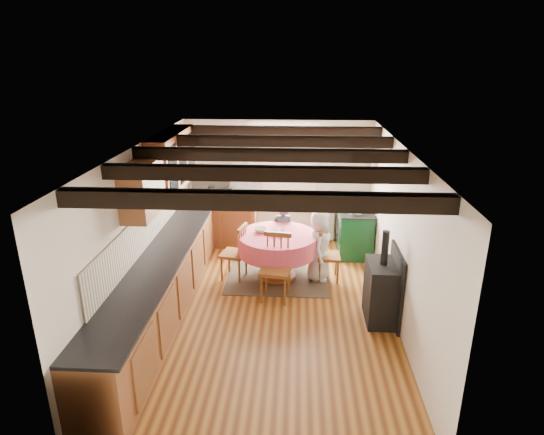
# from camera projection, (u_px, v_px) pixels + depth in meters

# --- Properties ---
(floor) EXTENTS (3.60, 5.50, 0.00)m
(floor) POSITION_uv_depth(u_px,v_px,m) (269.00, 308.00, 6.80)
(floor) COLOR #A06424
(floor) RESTS_ON ground
(ceiling) EXTENTS (3.60, 5.50, 0.00)m
(ceiling) POSITION_uv_depth(u_px,v_px,m) (268.00, 148.00, 6.00)
(ceiling) COLOR white
(ceiling) RESTS_ON ground
(wall_back) EXTENTS (3.60, 0.00, 2.40)m
(wall_back) POSITION_uv_depth(u_px,v_px,m) (278.00, 182.00, 8.99)
(wall_back) COLOR silver
(wall_back) RESTS_ON ground
(wall_front) EXTENTS (3.60, 0.00, 2.40)m
(wall_front) POSITION_uv_depth(u_px,v_px,m) (247.00, 355.00, 3.81)
(wall_front) COLOR silver
(wall_front) RESTS_ON ground
(wall_left) EXTENTS (0.00, 5.50, 2.40)m
(wall_left) POSITION_uv_depth(u_px,v_px,m) (142.00, 231.00, 6.50)
(wall_left) COLOR silver
(wall_left) RESTS_ON ground
(wall_right) EXTENTS (0.00, 5.50, 2.40)m
(wall_right) POSITION_uv_depth(u_px,v_px,m) (399.00, 236.00, 6.30)
(wall_right) COLOR silver
(wall_right) RESTS_ON ground
(beam_a) EXTENTS (3.60, 0.16, 0.16)m
(beam_a) POSITION_uv_depth(u_px,v_px,m) (254.00, 200.00, 4.15)
(beam_a) COLOR black
(beam_a) RESTS_ON ceiling
(beam_b) EXTENTS (3.60, 0.16, 0.16)m
(beam_b) POSITION_uv_depth(u_px,v_px,m) (263.00, 173.00, 5.09)
(beam_b) COLOR black
(beam_b) RESTS_ON ceiling
(beam_c) EXTENTS (3.60, 0.16, 0.16)m
(beam_c) POSITION_uv_depth(u_px,v_px,m) (268.00, 155.00, 6.03)
(beam_c) COLOR black
(beam_c) RESTS_ON ceiling
(beam_d) EXTENTS (3.60, 0.16, 0.16)m
(beam_d) POSITION_uv_depth(u_px,v_px,m) (273.00, 141.00, 6.97)
(beam_d) COLOR black
(beam_d) RESTS_ON ceiling
(beam_e) EXTENTS (3.60, 0.16, 0.16)m
(beam_e) POSITION_uv_depth(u_px,v_px,m) (276.00, 131.00, 7.91)
(beam_e) COLOR black
(beam_e) RESTS_ON ceiling
(splash_left) EXTENTS (0.02, 4.50, 0.55)m
(splash_left) POSITION_uv_depth(u_px,v_px,m) (150.00, 223.00, 6.78)
(splash_left) COLOR beige
(splash_left) RESTS_ON wall_left
(splash_back) EXTENTS (1.40, 0.02, 0.55)m
(splash_back) POSITION_uv_depth(u_px,v_px,m) (227.00, 181.00, 9.02)
(splash_back) COLOR beige
(splash_back) RESTS_ON wall_back
(base_cabinet_left) EXTENTS (0.60, 5.30, 0.88)m
(base_cabinet_left) POSITION_uv_depth(u_px,v_px,m) (167.00, 279.00, 6.74)
(base_cabinet_left) COLOR brown
(base_cabinet_left) RESTS_ON floor
(base_cabinet_back) EXTENTS (1.30, 0.60, 0.88)m
(base_cabinet_back) POSITION_uv_depth(u_px,v_px,m) (224.00, 222.00, 9.02)
(base_cabinet_back) COLOR brown
(base_cabinet_back) RESTS_ON floor
(worktop_left) EXTENTS (0.64, 5.30, 0.04)m
(worktop_left) POSITION_uv_depth(u_px,v_px,m) (166.00, 251.00, 6.58)
(worktop_left) COLOR black
(worktop_left) RESTS_ON base_cabinet_left
(worktop_back) EXTENTS (1.30, 0.64, 0.04)m
(worktop_back) POSITION_uv_depth(u_px,v_px,m) (223.00, 200.00, 8.84)
(worktop_back) COLOR black
(worktop_back) RESTS_ON base_cabinet_back
(wall_cabinet_glass) EXTENTS (0.34, 1.80, 0.90)m
(wall_cabinet_glass) POSITION_uv_depth(u_px,v_px,m) (172.00, 160.00, 7.37)
(wall_cabinet_glass) COLOR brown
(wall_cabinet_glass) RESTS_ON wall_left
(wall_cabinet_solid) EXTENTS (0.34, 0.90, 0.70)m
(wall_cabinet_solid) POSITION_uv_depth(u_px,v_px,m) (142.00, 189.00, 5.97)
(wall_cabinet_solid) COLOR brown
(wall_cabinet_solid) RESTS_ON wall_left
(window_frame) EXTENTS (1.34, 0.03, 1.54)m
(window_frame) POSITION_uv_depth(u_px,v_px,m) (283.00, 162.00, 8.83)
(window_frame) COLOR white
(window_frame) RESTS_ON wall_back
(window_pane) EXTENTS (1.20, 0.01, 1.40)m
(window_pane) POSITION_uv_depth(u_px,v_px,m) (283.00, 162.00, 8.84)
(window_pane) COLOR white
(window_pane) RESTS_ON wall_back
(curtain_left) EXTENTS (0.35, 0.10, 2.10)m
(curtain_left) POSITION_uv_depth(u_px,v_px,m) (239.00, 187.00, 8.97)
(curtain_left) COLOR silver
(curtain_left) RESTS_ON wall_back
(curtain_right) EXTENTS (0.35, 0.10, 2.10)m
(curtain_right) POSITION_uv_depth(u_px,v_px,m) (326.00, 189.00, 8.87)
(curtain_right) COLOR silver
(curtain_right) RESTS_ON wall_back
(curtain_rod) EXTENTS (2.00, 0.03, 0.03)m
(curtain_rod) POSITION_uv_depth(u_px,v_px,m) (283.00, 131.00, 8.55)
(curtain_rod) COLOR black
(curtain_rod) RESTS_ON wall_back
(wall_picture) EXTENTS (0.04, 0.50, 0.60)m
(wall_picture) POSITION_uv_depth(u_px,v_px,m) (374.00, 163.00, 8.30)
(wall_picture) COLOR gold
(wall_picture) RESTS_ON wall_right
(wall_plate) EXTENTS (0.30, 0.02, 0.30)m
(wall_plate) POSITION_uv_depth(u_px,v_px,m) (333.00, 158.00, 8.73)
(wall_plate) COLOR silver
(wall_plate) RESTS_ON wall_back
(rug) EXTENTS (1.69, 1.31, 0.01)m
(rug) POSITION_uv_depth(u_px,v_px,m) (278.00, 277.00, 7.74)
(rug) COLOR #43372B
(rug) RESTS_ON floor
(dining_table) EXTENTS (1.30, 1.30, 0.79)m
(dining_table) POSITION_uv_depth(u_px,v_px,m) (278.00, 256.00, 7.61)
(dining_table) COLOR #CD5A5B
(dining_table) RESTS_ON floor
(chair_near) EXTENTS (0.51, 0.53, 1.04)m
(chair_near) POSITION_uv_depth(u_px,v_px,m) (275.00, 268.00, 6.91)
(chair_near) COLOR brown
(chair_near) RESTS_ON floor
(chair_left) EXTENTS (0.51, 0.49, 0.95)m
(chair_left) POSITION_uv_depth(u_px,v_px,m) (234.00, 252.00, 7.59)
(chair_left) COLOR brown
(chair_left) RESTS_ON floor
(chair_right) EXTENTS (0.41, 0.40, 0.91)m
(chair_right) POSITION_uv_depth(u_px,v_px,m) (329.00, 254.00, 7.54)
(chair_right) COLOR brown
(chair_right) RESTS_ON floor
(aga_range) EXTENTS (0.61, 0.95, 0.87)m
(aga_range) POSITION_uv_depth(u_px,v_px,m) (354.00, 231.00, 8.59)
(aga_range) COLOR #0C3D1B
(aga_range) RESTS_ON floor
(cast_iron_stove) EXTENTS (0.40, 0.67, 1.34)m
(cast_iron_stove) POSITION_uv_depth(u_px,v_px,m) (382.00, 277.00, 6.31)
(cast_iron_stove) COLOR black
(cast_iron_stove) RESTS_ON floor
(child_far) EXTENTS (0.41, 0.27, 1.11)m
(child_far) POSITION_uv_depth(u_px,v_px,m) (283.00, 233.00, 8.16)
(child_far) COLOR #3E444D
(child_far) RESTS_ON floor
(child_right) EXTENTS (0.46, 0.63, 1.20)m
(child_right) POSITION_uv_depth(u_px,v_px,m) (319.00, 246.00, 7.51)
(child_right) COLOR silver
(child_right) RESTS_ON floor
(bowl_a) EXTENTS (0.26, 0.26, 0.05)m
(bowl_a) POSITION_uv_depth(u_px,v_px,m) (276.00, 233.00, 7.46)
(bowl_a) COLOR silver
(bowl_a) RESTS_ON dining_table
(bowl_b) EXTENTS (0.28, 0.28, 0.07)m
(bowl_b) POSITION_uv_depth(u_px,v_px,m) (261.00, 230.00, 7.58)
(bowl_b) COLOR silver
(bowl_b) RESTS_ON dining_table
(cup) EXTENTS (0.12, 0.12, 0.09)m
(cup) POSITION_uv_depth(u_px,v_px,m) (282.00, 233.00, 7.44)
(cup) COLOR silver
(cup) RESTS_ON dining_table
(canister_tall) EXTENTS (0.13, 0.13, 0.23)m
(canister_tall) POSITION_uv_depth(u_px,v_px,m) (211.00, 192.00, 8.90)
(canister_tall) COLOR #262628
(canister_tall) RESTS_ON worktop_back
(canister_wide) EXTENTS (0.20, 0.20, 0.22)m
(canister_wide) POSITION_uv_depth(u_px,v_px,m) (229.00, 193.00, 8.82)
(canister_wide) COLOR #262628
(canister_wide) RESTS_ON worktop_back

